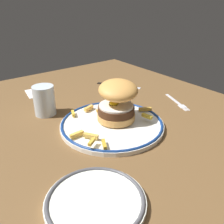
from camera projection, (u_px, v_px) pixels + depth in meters
ground_plane at (92, 131)px, 71.41cm from camera, size 111.47×103.19×4.00cm
dinner_plate at (112, 124)px, 69.37cm from camera, size 28.86×28.86×1.60cm
burger at (117, 101)px, 68.44cm from camera, size 15.17×14.94×11.57cm
fries_pile at (107, 116)px, 71.02cm from camera, size 22.17×27.71×1.82cm
water_glass at (45, 102)px, 75.29cm from camera, size 6.45×6.45×9.08cm
side_plate at (95, 201)px, 43.93cm from camera, size 18.17×18.17×1.60cm
fork at (177, 102)px, 84.59cm from camera, size 13.92×6.49×0.36cm
knife at (115, 85)px, 99.88cm from camera, size 15.88×11.12×0.70cm
napkin at (39, 92)px, 92.92cm from camera, size 10.68×10.39×0.40cm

